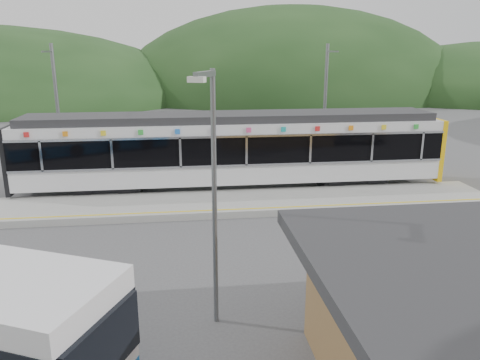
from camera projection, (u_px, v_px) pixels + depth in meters
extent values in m
plane|color=#4C4C4F|center=(207.00, 236.00, 17.37)|extent=(120.00, 120.00, 0.00)
ellipsoid|color=#1E3D19|center=(292.00, 96.00, 70.92)|extent=(52.00, 39.00, 26.00)
cube|color=#9E9E99|center=(202.00, 204.00, 20.48)|extent=(26.00, 3.20, 0.30)
cube|color=yellow|center=(204.00, 211.00, 19.20)|extent=(26.00, 0.10, 0.01)
cube|color=black|center=(108.00, 187.00, 22.49)|extent=(3.20, 2.20, 0.56)
cube|color=black|center=(348.00, 179.00, 23.95)|extent=(3.20, 2.20, 0.56)
cube|color=silver|center=(232.00, 168.00, 23.02)|extent=(20.00, 2.90, 0.92)
cube|color=black|center=(232.00, 145.00, 22.70)|extent=(20.00, 2.96, 1.45)
cube|color=silver|center=(236.00, 166.00, 21.45)|extent=(20.00, 0.05, 0.10)
cube|color=silver|center=(236.00, 137.00, 21.09)|extent=(20.00, 0.05, 0.10)
cube|color=silver|center=(232.00, 125.00, 22.45)|extent=(20.00, 2.90, 0.45)
cube|color=#2D2D30|center=(232.00, 117.00, 22.34)|extent=(19.40, 2.50, 0.36)
cube|color=yellow|center=(428.00, 146.00, 24.02)|extent=(0.24, 2.92, 3.00)
cube|color=black|center=(15.00, 157.00, 21.56)|extent=(0.20, 2.92, 3.00)
cube|color=silver|center=(41.00, 156.00, 20.24)|extent=(0.10, 0.05, 1.35)
cube|color=silver|center=(112.00, 154.00, 20.60)|extent=(0.10, 0.05, 1.35)
cube|color=silver|center=(180.00, 153.00, 20.97)|extent=(0.10, 0.05, 1.35)
cube|color=silver|center=(247.00, 151.00, 21.33)|extent=(0.10, 0.05, 1.35)
cube|color=silver|center=(310.00, 149.00, 21.69)|extent=(0.10, 0.05, 1.35)
cube|color=silver|center=(372.00, 148.00, 22.06)|extent=(0.10, 0.05, 1.35)
cube|color=silver|center=(422.00, 146.00, 22.36)|extent=(0.10, 0.05, 1.35)
cube|color=red|center=(26.00, 135.00, 19.93)|extent=(0.22, 0.04, 0.22)
cube|color=orange|center=(65.00, 134.00, 20.12)|extent=(0.22, 0.04, 0.22)
cube|color=yellow|center=(103.00, 133.00, 20.32)|extent=(0.22, 0.04, 0.22)
cube|color=green|center=(141.00, 132.00, 20.51)|extent=(0.22, 0.04, 0.22)
cube|color=blue|center=(177.00, 132.00, 20.71)|extent=(0.22, 0.04, 0.22)
cube|color=purple|center=(213.00, 131.00, 20.90)|extent=(0.22, 0.04, 0.22)
cube|color=#E54C8C|center=(249.00, 130.00, 21.10)|extent=(0.22, 0.04, 0.22)
cube|color=#19A5A5|center=(283.00, 129.00, 21.29)|extent=(0.22, 0.04, 0.22)
cube|color=red|center=(318.00, 129.00, 21.48)|extent=(0.22, 0.04, 0.22)
cube|color=orange|center=(351.00, 128.00, 21.68)|extent=(0.22, 0.04, 0.22)
cube|color=yellow|center=(384.00, 127.00, 21.87)|extent=(0.22, 0.04, 0.22)
cube|color=green|center=(416.00, 127.00, 22.07)|extent=(0.22, 0.04, 0.22)
cylinder|color=slate|center=(58.00, 115.00, 23.80)|extent=(0.18, 0.18, 7.00)
cube|color=slate|center=(47.00, 52.00, 22.21)|extent=(0.08, 1.80, 0.08)
cylinder|color=slate|center=(325.00, 110.00, 25.50)|extent=(0.18, 0.18, 7.00)
cube|color=slate|center=(332.00, 51.00, 23.90)|extent=(0.08, 1.80, 0.08)
cylinder|color=slate|center=(215.00, 204.00, 11.08)|extent=(0.12, 0.12, 6.28)
cube|color=slate|center=(214.00, 74.00, 9.82)|extent=(0.53, 1.00, 0.12)
cube|color=silver|center=(216.00, 80.00, 9.39)|extent=(0.39, 0.31, 0.12)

